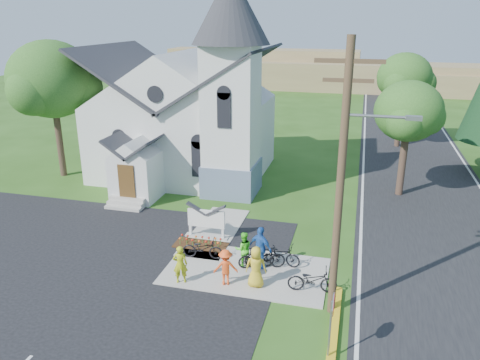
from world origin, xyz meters
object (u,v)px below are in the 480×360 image
(cyclist_1, at_px, (243,249))
(bike_1, at_px, (256,258))
(cyclist_3, at_px, (226,267))
(cyclist_2, at_px, (261,248))
(church_sign, at_px, (206,219))
(bike_2, at_px, (280,254))
(bike_4, at_px, (312,280))
(bike_3, at_px, (265,257))
(utility_pole, at_px, (343,176))
(bike_0, at_px, (203,248))
(cyclist_0, at_px, (180,264))
(cyclist_4, at_px, (256,267))
(stop_sign, at_px, (332,313))

(cyclist_1, relative_size, bike_1, 0.97)
(bike_1, relative_size, cyclist_3, 1.05)
(cyclist_2, bearing_deg, cyclist_3, 80.81)
(church_sign, relative_size, bike_2, 1.14)
(bike_4, bearing_deg, bike_3, 51.62)
(utility_pole, relative_size, cyclist_2, 5.16)
(bike_0, relative_size, bike_2, 0.97)
(cyclist_0, bearing_deg, church_sign, -104.74)
(bike_2, relative_size, cyclist_4, 1.09)
(church_sign, bearing_deg, bike_0, -76.16)
(cyclist_2, height_order, bike_3, cyclist_2)
(cyclist_4, bearing_deg, church_sign, -55.83)
(bike_1, bearing_deg, cyclist_0, 100.76)
(cyclist_2, distance_m, cyclist_4, 1.51)
(cyclist_1, relative_size, cyclist_2, 0.81)
(cyclist_0, xyz_separation_m, cyclist_3, (1.85, 0.34, -0.05))
(utility_pole, relative_size, bike_1, 6.17)
(cyclist_2, relative_size, cyclist_4, 1.10)
(bike_2, distance_m, cyclist_4, 2.13)
(church_sign, height_order, bike_0, church_sign)
(church_sign, bearing_deg, bike_1, -37.11)
(bike_2, height_order, bike_4, bike_4)
(cyclist_2, xyz_separation_m, bike_4, (2.40, -1.31, -0.45))
(bike_3, bearing_deg, cyclist_0, 108.45)
(church_sign, xyz_separation_m, bike_0, (0.52, -2.11, -0.49))
(cyclist_3, bearing_deg, cyclist_0, -7.36)
(cyclist_3, bearing_deg, bike_3, -145.21)
(utility_pole, height_order, bike_3, utility_pole)
(bike_1, bearing_deg, bike_2, -83.86)
(bike_0, distance_m, cyclist_4, 3.35)
(cyclist_0, height_order, cyclist_1, cyclist_0)
(utility_pole, bearing_deg, bike_0, 156.78)
(utility_pole, bearing_deg, bike_4, 129.45)
(cyclist_0, distance_m, bike_4, 5.41)
(cyclist_4, bearing_deg, utility_pole, 156.38)
(bike_1, xyz_separation_m, cyclist_2, (0.18, 0.04, 0.48))
(church_sign, distance_m, bike_0, 2.22)
(cyclist_1, xyz_separation_m, cyclist_2, (0.78, -0.04, 0.18))
(utility_pole, xyz_separation_m, bike_2, (-2.56, 2.92, -4.85))
(cyclist_4, bearing_deg, bike_0, -38.02)
(church_sign, xyz_separation_m, cyclist_4, (3.39, -3.79, -0.10))
(stop_sign, height_order, cyclist_4, stop_sign)
(bike_2, distance_m, cyclist_3, 2.86)
(cyclist_3, height_order, bike_4, cyclist_3)
(stop_sign, height_order, bike_4, stop_sign)
(bike_1, bearing_deg, church_sign, 28.57)
(cyclist_0, height_order, bike_3, cyclist_0)
(bike_1, bearing_deg, cyclist_4, 167.49)
(stop_sign, distance_m, cyclist_4, 4.93)
(stop_sign, bearing_deg, utility_pole, 91.49)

